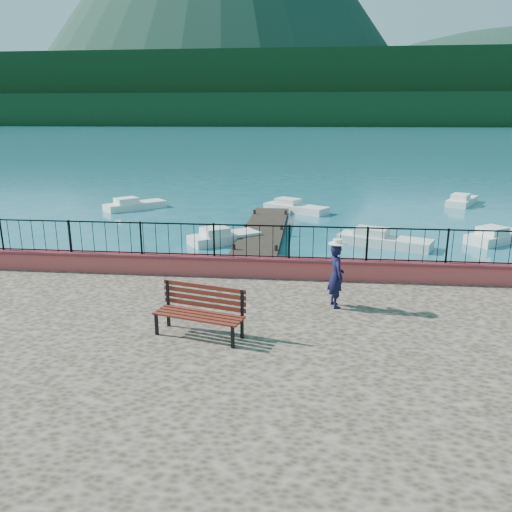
% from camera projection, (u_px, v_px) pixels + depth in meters
% --- Properties ---
extents(ground, '(2000.00, 2000.00, 0.00)m').
position_uv_depth(ground, '(294.00, 378.00, 11.38)').
color(ground, '#19596B').
rests_on(ground, ground).
extents(parapet, '(28.00, 0.46, 0.58)m').
position_uv_depth(parapet, '(299.00, 268.00, 14.52)').
color(parapet, '#B14040').
rests_on(parapet, promenade).
extents(railing, '(27.00, 0.05, 0.95)m').
position_uv_depth(railing, '(300.00, 243.00, 14.31)').
color(railing, black).
rests_on(railing, parapet).
extents(dock, '(2.00, 16.00, 0.30)m').
position_uv_depth(dock, '(259.00, 242.00, 23.03)').
color(dock, '#2D231C').
rests_on(dock, ground).
extents(far_forest, '(900.00, 60.00, 18.00)m').
position_uv_depth(far_forest, '(311.00, 110.00, 296.06)').
color(far_forest, black).
rests_on(far_forest, ground).
extents(foothills, '(900.00, 120.00, 44.00)m').
position_uv_depth(foothills, '(312.00, 92.00, 349.96)').
color(foothills, black).
rests_on(foothills, ground).
extents(park_bench, '(2.05, 1.12, 1.08)m').
position_uv_depth(park_bench, '(200.00, 322.00, 10.65)').
color(park_bench, black).
rests_on(park_bench, promenade).
extents(person, '(0.53, 0.67, 1.60)m').
position_uv_depth(person, '(336.00, 276.00, 12.18)').
color(person, black).
rests_on(person, promenade).
extents(hat, '(0.44, 0.44, 0.12)m').
position_uv_depth(hat, '(338.00, 242.00, 11.94)').
color(hat, white).
rests_on(hat, person).
extents(boat_0, '(3.43, 3.03, 0.80)m').
position_uv_depth(boat_0, '(225.00, 234.00, 23.45)').
color(boat_0, silver).
rests_on(boat_0, ground).
extents(boat_1, '(4.36, 2.85, 0.80)m').
position_uv_depth(boat_1, '(385.00, 237.00, 22.83)').
color(boat_1, silver).
rests_on(boat_1, ground).
extents(boat_2, '(3.48, 3.08, 0.80)m').
position_uv_depth(boat_2, '(498.00, 233.00, 23.59)').
color(boat_2, silver).
rests_on(boat_2, ground).
extents(boat_3, '(3.68, 3.62, 0.80)m').
position_uv_depth(boat_3, '(135.00, 203.00, 31.94)').
color(boat_3, white).
rests_on(boat_3, ground).
extents(boat_4, '(4.18, 3.24, 0.80)m').
position_uv_depth(boat_4, '(296.00, 205.00, 30.99)').
color(boat_4, silver).
rests_on(boat_4, ground).
extents(boat_5, '(2.89, 3.85, 0.80)m').
position_uv_depth(boat_5, '(462.00, 198.00, 33.58)').
color(boat_5, silver).
rests_on(boat_5, ground).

